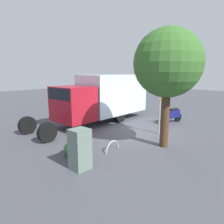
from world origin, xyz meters
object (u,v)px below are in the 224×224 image
stop_sign (161,95)px  bike_rack_hoop (113,151)px  utility_cabinet (80,149)px  box_truck_near (103,96)px  street_tree (168,64)px  motorcycle (172,115)px

stop_sign → bike_rack_hoop: stop_sign is taller
stop_sign → utility_cabinet: 5.34m
box_truck_near → stop_sign: stop_sign is taller
street_tree → utility_cabinet: (3.68, -1.04, -2.76)m
box_truck_near → street_tree: 5.62m
box_truck_near → utility_cabinet: 6.68m
stop_sign → motorcycle: bearing=-168.2°
street_tree → bike_rack_hoop: street_tree is taller
motorcycle → utility_cabinet: 7.76m
stop_sign → street_tree: bearing=35.2°
street_tree → utility_cabinet: street_tree is taller
street_tree → bike_rack_hoop: (1.84, -1.28, -3.43)m
motorcycle → street_tree: 5.23m
bike_rack_hoop → box_truck_near: bearing=-131.6°
motorcycle → bike_rack_hoop: 5.92m
motorcycle → stop_sign: stop_sign is taller
utility_cabinet → motorcycle: bearing=-175.9°
stop_sign → bike_rack_hoop: bearing=-3.9°
street_tree → bike_rack_hoop: size_ratio=5.68×
stop_sign → box_truck_near: bearing=-90.7°
stop_sign → utility_cabinet: stop_sign is taller
stop_sign → street_tree: size_ratio=0.61×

